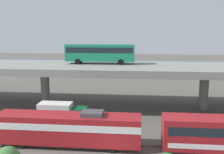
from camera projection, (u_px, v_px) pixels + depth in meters
rail_strip_near at (112, 150)px, 28.48m from camera, size 110.00×0.12×0.12m
rail_strip_far at (114, 144)px, 29.98m from camera, size 110.00×0.12×0.12m
train_locomotive at (61, 127)px, 29.45m from camera, size 17.57×3.04×4.18m
highway_overpass at (122, 69)px, 43.78m from camera, size 96.00×12.86×7.34m
transit_bus_on_overpass at (100, 52)px, 45.18m from camera, size 12.00×2.68×3.40m
service_truck_west at (62, 113)px, 36.47m from camera, size 6.80×2.46×3.04m
pier_parking_lot at (129, 72)px, 79.11m from camera, size 62.40×13.24×1.34m
parked_car_0 at (86, 66)px, 82.55m from camera, size 4.44×1.90×1.50m
parked_car_1 at (136, 67)px, 79.49m from camera, size 4.13×1.98×1.50m
parked_car_2 at (48, 66)px, 83.37m from camera, size 4.32×1.96×1.50m
parked_car_3 at (197, 68)px, 77.51m from camera, size 4.52×1.91×1.50m
parked_car_4 at (121, 67)px, 81.00m from camera, size 4.24×1.87×1.50m
parked_car_5 at (159, 68)px, 78.97m from camera, size 4.11×2.00×1.50m
parked_car_6 at (219, 69)px, 75.83m from camera, size 4.61×1.84×1.50m
harbor_water at (131, 65)px, 101.77m from camera, size 140.00×36.00×0.01m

